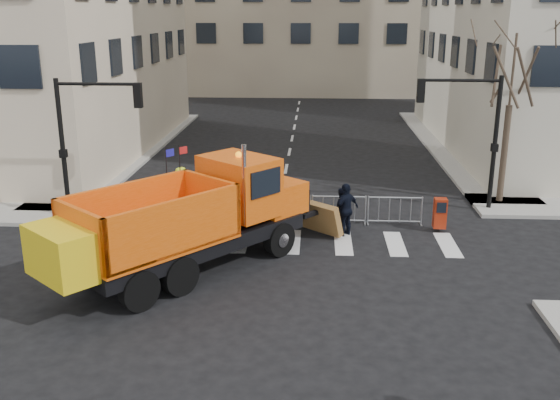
# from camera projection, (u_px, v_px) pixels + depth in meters

# --- Properties ---
(ground) EXTENTS (120.00, 120.00, 0.00)m
(ground) POSITION_uv_depth(u_px,v_px,m) (257.00, 314.00, 16.59)
(ground) COLOR black
(ground) RESTS_ON ground
(sidewalk_back) EXTENTS (64.00, 5.00, 0.15)m
(sidewalk_back) POSITION_uv_depth(u_px,v_px,m) (277.00, 213.00, 24.69)
(sidewalk_back) COLOR gray
(sidewalk_back) RESTS_ON ground
(traffic_light_left) EXTENTS (0.18, 0.18, 5.40)m
(traffic_light_left) POSITION_uv_depth(u_px,v_px,m) (63.00, 151.00, 23.41)
(traffic_light_left) COLOR black
(traffic_light_left) RESTS_ON ground
(traffic_light_right) EXTENTS (0.18, 0.18, 5.40)m
(traffic_light_right) POSITION_uv_depth(u_px,v_px,m) (495.00, 145.00, 24.41)
(traffic_light_right) COLOR black
(traffic_light_right) RESTS_ON ground
(crowd_barriers) EXTENTS (12.60, 0.60, 1.10)m
(crowd_barriers) POSITION_uv_depth(u_px,v_px,m) (256.00, 208.00, 23.73)
(crowd_barriers) COLOR #9EA0A5
(crowd_barriers) RESTS_ON ground
(street_tree) EXTENTS (3.00, 3.00, 7.50)m
(street_tree) POSITION_uv_depth(u_px,v_px,m) (508.00, 115.00, 25.02)
(street_tree) COLOR #382B21
(street_tree) RESTS_ON ground
(plow_truck) EXTENTS (8.69, 9.51, 3.96)m
(plow_truck) POSITION_uv_depth(u_px,v_px,m) (185.00, 218.00, 18.76)
(plow_truck) COLOR black
(plow_truck) RESTS_ON ground
(cop_a) EXTENTS (0.75, 0.68, 1.73)m
(cop_a) POSITION_uv_depth(u_px,v_px,m) (284.00, 220.00, 21.43)
(cop_a) COLOR black
(cop_a) RESTS_ON ground
(cop_b) EXTENTS (0.85, 0.70, 1.59)m
(cop_b) POSITION_uv_depth(u_px,v_px,m) (341.00, 209.00, 22.83)
(cop_b) COLOR black
(cop_b) RESTS_ON ground
(cop_c) EXTENTS (1.15, 1.10, 1.92)m
(cop_c) POSITION_uv_depth(u_px,v_px,m) (346.00, 210.00, 22.18)
(cop_c) COLOR black
(cop_c) RESTS_ON ground
(worker) EXTENTS (1.27, 1.18, 1.72)m
(worker) POSITION_uv_depth(u_px,v_px,m) (182.00, 189.00, 24.63)
(worker) COLOR #DEF11C
(worker) RESTS_ON sidewalk_back
(newspaper_box) EXTENTS (0.46, 0.41, 1.10)m
(newspaper_box) POSITION_uv_depth(u_px,v_px,m) (440.00, 213.00, 22.63)
(newspaper_box) COLOR maroon
(newspaper_box) RESTS_ON sidewalk_back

